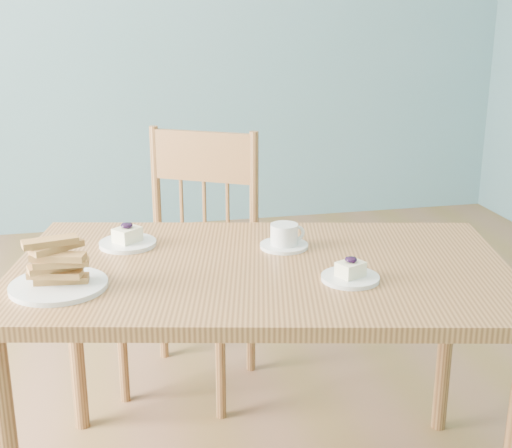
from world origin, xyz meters
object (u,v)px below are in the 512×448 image
object	(u,v)px
dining_chair	(192,261)
cheesecake_plate_far	(128,240)
dining_table	(261,290)
coffee_cup	(285,238)
cheesecake_plate_near	(350,274)
biscotti_plate	(57,272)

from	to	relation	value
dining_chair	cheesecake_plate_far	world-z (taller)	dining_chair
dining_table	cheesecake_plate_far	distance (m)	0.43
cheesecake_plate_far	coffee_cup	xyz separation A→B (m)	(0.44, -0.11, 0.01)
dining_table	cheesecake_plate_near	bearing A→B (deg)	-24.70
dining_table	cheesecake_plate_far	size ratio (longest dim) A/B	8.93
dining_table	biscotti_plate	xyz separation A→B (m)	(-0.53, -0.05, 0.11)
coffee_cup	dining_table	bearing A→B (deg)	-131.40
cheesecake_plate_far	biscotti_plate	bearing A→B (deg)	-122.58
cheesecake_plate_near	biscotti_plate	xyz separation A→B (m)	(-0.72, 0.11, 0.03)
cheesecake_plate_far	dining_table	bearing A→B (deg)	-35.09
cheesecake_plate_near	dining_chair	bearing A→B (deg)	109.78
cheesecake_plate_near	cheesecake_plate_far	distance (m)	0.67
dining_chair	biscotti_plate	xyz separation A→B (m)	(-0.42, -0.73, 0.27)
cheesecake_plate_near	biscotti_plate	world-z (taller)	biscotti_plate
dining_chair	coffee_cup	size ratio (longest dim) A/B	6.81
dining_table	dining_chair	xyz separation A→B (m)	(-0.10, 0.69, -0.16)
dining_table	coffee_cup	bearing A→B (deg)	64.68
dining_table	cheesecake_plate_far	world-z (taller)	cheesecake_plate_far
cheesecake_plate_far	dining_chair	bearing A→B (deg)	61.68
coffee_cup	biscotti_plate	xyz separation A→B (m)	(-0.62, -0.17, 0.01)
cheesecake_plate_near	coffee_cup	distance (m)	0.30
dining_chair	cheesecake_plate_near	distance (m)	0.92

